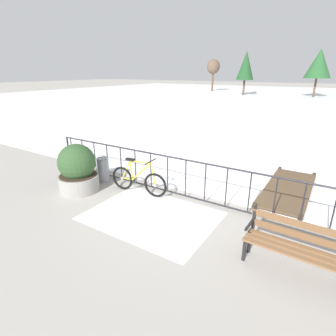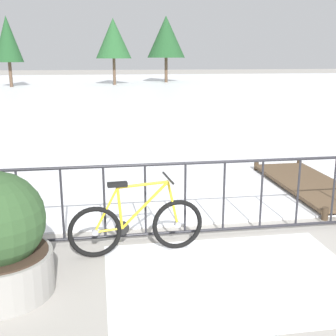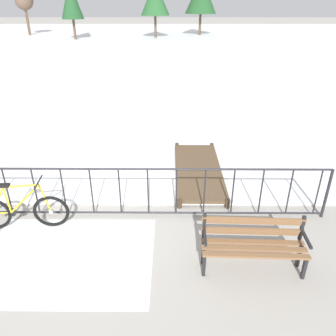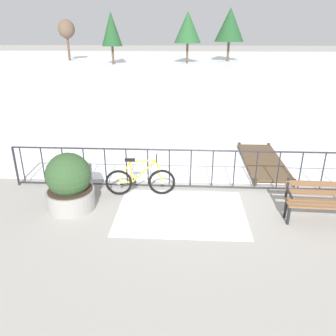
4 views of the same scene
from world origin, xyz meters
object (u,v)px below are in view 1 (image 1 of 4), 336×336
Objects in this scene: park_bench at (297,243)px; trash_bin at (103,170)px; planter_with_shrub at (78,170)px; bicycle_near_railing at (138,180)px.

trash_bin is (-5.39, 1.06, -0.14)m from park_bench.
park_bench is at bearing -2.66° from planter_with_shrub.
bicycle_near_railing is 1.68m from planter_with_shrub.
bicycle_near_railing is 1.30× the size of planter_with_shrub.
park_bench is 5.50m from trash_bin.
bicycle_near_railing reaches higher than trash_bin.
park_bench is 5.52m from planter_with_shrub.
trash_bin is at bearing 168.86° from park_bench.
planter_with_shrub is 1.79× the size of trash_bin.
park_bench is 1.23× the size of planter_with_shrub.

